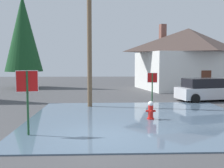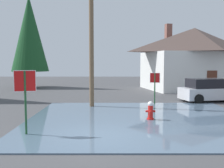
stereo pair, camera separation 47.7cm
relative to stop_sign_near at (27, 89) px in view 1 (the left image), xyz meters
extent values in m
cube|color=#424244|center=(2.79, -0.25, -1.83)|extent=(80.00, 80.00, 0.10)
cube|color=#4C6075|center=(4.59, 2.76, -1.75)|extent=(10.70, 9.66, 0.05)
cube|color=silver|center=(3.18, -1.43, -1.77)|extent=(3.92, 0.52, 0.01)
cylinder|color=#1E4C28|center=(0.00, 0.00, -0.55)|extent=(0.08, 0.08, 2.44)
cube|color=white|center=(0.00, 0.00, 0.29)|extent=(0.78, 0.21, 0.80)
cube|color=red|center=(0.00, 0.00, 0.29)|extent=(0.74, 0.21, 0.75)
cylinder|color=red|center=(5.06, 2.53, -1.72)|extent=(0.33, 0.33, 0.11)
cylinder|color=red|center=(5.06, 2.53, -1.36)|extent=(0.24, 0.24, 0.61)
sphere|color=white|center=(5.06, 2.53, -0.99)|extent=(0.26, 0.26, 0.26)
cylinder|color=red|center=(4.89, 2.53, -1.33)|extent=(0.11, 0.10, 0.10)
cylinder|color=red|center=(5.24, 2.53, -1.33)|extent=(0.11, 0.10, 0.10)
cylinder|color=red|center=(5.06, 2.35, -1.33)|extent=(0.12, 0.11, 0.12)
cylinder|color=brown|center=(1.99, 6.24, 2.14)|extent=(0.28, 0.28, 7.82)
cylinder|color=#1E4C28|center=(6.02, 7.15, -0.75)|extent=(0.08, 0.08, 2.05)
cube|color=white|center=(6.02, 7.15, -0.02)|extent=(0.63, 0.15, 0.64)
cube|color=red|center=(6.02, 7.15, -0.02)|extent=(0.60, 0.15, 0.60)
cube|color=silver|center=(11.59, 16.95, 0.10)|extent=(10.42, 8.26, 3.76)
pyramid|color=#473833|center=(11.59, 16.95, 3.20)|extent=(11.26, 8.92, 2.44)
cube|color=brown|center=(9.08, 17.61, 3.81)|extent=(0.71, 0.71, 2.20)
cube|color=#592D1E|center=(12.26, 13.76, -0.78)|extent=(0.99, 0.27, 2.00)
cube|color=silver|center=(10.22, 8.62, -1.20)|extent=(4.53, 2.61, 0.79)
cube|color=black|center=(9.89, 8.55, -0.48)|extent=(2.82, 2.04, 0.65)
cylinder|color=black|center=(11.45, 9.78, -1.46)|extent=(0.67, 0.36, 0.64)
cylinder|color=black|center=(8.62, 9.14, -1.46)|extent=(0.67, 0.36, 0.64)
cylinder|color=black|center=(9.00, 7.47, -1.46)|extent=(0.67, 0.36, 0.64)
cylinder|color=#4C3823|center=(-5.61, 18.55, -0.89)|extent=(0.49, 0.49, 1.77)
cone|color=#194723|center=(-5.61, 18.55, 4.04)|extent=(3.94, 3.94, 8.08)
camera|label=1|loc=(2.76, -9.61, 0.99)|focal=41.69mm
camera|label=2|loc=(3.24, -9.62, 0.99)|focal=41.69mm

